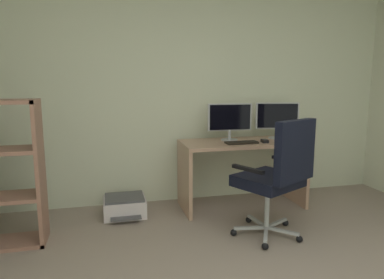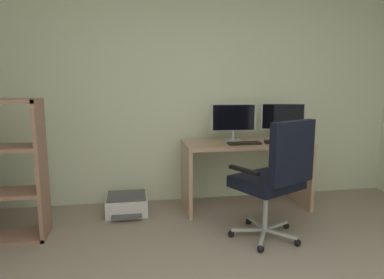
# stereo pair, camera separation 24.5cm
# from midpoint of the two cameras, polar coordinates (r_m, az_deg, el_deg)

# --- Properties ---
(wall_back) EXTENTS (4.92, 0.10, 2.64)m
(wall_back) POSITION_cam_midpoint_polar(r_m,az_deg,el_deg) (4.05, 1.45, 8.57)
(wall_back) COLOR silver
(wall_back) RESTS_ON ground
(desk) EXTENTS (1.34, 0.60, 0.74)m
(desk) POSITION_cam_midpoint_polar(r_m,az_deg,el_deg) (3.87, 10.55, -3.35)
(desk) COLOR tan
(desk) RESTS_ON ground
(monitor_main) EXTENTS (0.50, 0.18, 0.41)m
(monitor_main) POSITION_cam_midpoint_polar(r_m,az_deg,el_deg) (3.84, 8.59, 3.31)
(monitor_main) COLOR #B2B5B7
(monitor_main) RESTS_ON desk
(monitor_secondary) EXTENTS (0.48, 0.18, 0.41)m
(monitor_secondary) POSITION_cam_midpoint_polar(r_m,az_deg,el_deg) (4.05, 16.28, 3.38)
(monitor_secondary) COLOR #B2B5B7
(monitor_secondary) RESTS_ON desk
(keyboard) EXTENTS (0.35, 0.14, 0.02)m
(keyboard) POSITION_cam_midpoint_polar(r_m,az_deg,el_deg) (3.68, 10.41, -0.61)
(keyboard) COLOR black
(keyboard) RESTS_ON desk
(computer_mouse) EXTENTS (0.07, 0.10, 0.03)m
(computer_mouse) POSITION_cam_midpoint_polar(r_m,az_deg,el_deg) (3.77, 14.17, -0.40)
(computer_mouse) COLOR black
(computer_mouse) RESTS_ON desk
(office_chair) EXTENTS (0.69, 0.70, 1.07)m
(office_chair) POSITION_cam_midpoint_polar(r_m,az_deg,el_deg) (3.08, 15.74, -5.50)
(office_chair) COLOR #B7BABC
(office_chair) RESTS_ON ground
(printer) EXTENTS (0.43, 0.45, 0.20)m
(printer) POSITION_cam_midpoint_polar(r_m,az_deg,el_deg) (3.78, -8.74, -10.44)
(printer) COLOR silver
(printer) RESTS_ON ground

